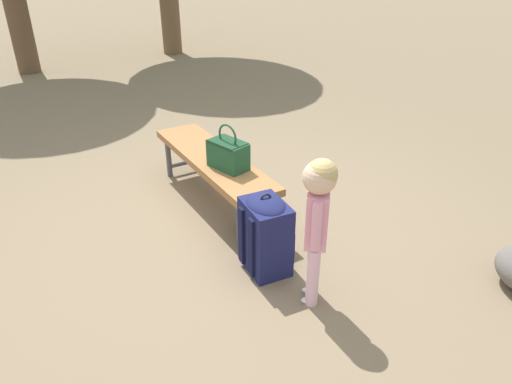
{
  "coord_description": "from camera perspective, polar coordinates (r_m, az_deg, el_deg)",
  "views": [
    {
      "loc": [
        2.86,
        -1.46,
        2.12
      ],
      "look_at": [
        0.22,
        0.06,
        0.45
      ],
      "focal_mm": 33.7,
      "sensor_mm": 36.0,
      "label": 1
    }
  ],
  "objects": [
    {
      "name": "backpack_large",
      "position": [
        3.3,
        1.16,
        -4.79
      ],
      "size": [
        0.37,
        0.34,
        0.6
      ],
      "color": "#191E4C",
      "rests_on": "ground"
    },
    {
      "name": "child_standing",
      "position": [
        2.85,
        7.34,
        -2.2
      ],
      "size": [
        0.23,
        0.2,
        1.0
      ],
      "color": "#E5B2C6",
      "rests_on": "ground"
    },
    {
      "name": "backpack_small",
      "position": [
        3.79,
        -0.78,
        -2.81
      ],
      "size": [
        0.18,
        0.2,
        0.28
      ],
      "color": "black",
      "rests_on": "ground"
    },
    {
      "name": "handbag",
      "position": [
        3.8,
        -3.34,
        4.62
      ],
      "size": [
        0.36,
        0.26,
        0.37
      ],
      "color": "#1E4C2D",
      "rests_on": "park_bench"
    },
    {
      "name": "park_bench",
      "position": [
        4.08,
        -5.1,
        3.52
      ],
      "size": [
        1.61,
        0.43,
        0.45
      ],
      "color": "#9E6B3D",
      "rests_on": "ground"
    },
    {
      "name": "ground_plane",
      "position": [
        3.85,
        -2.38,
        -4.75
      ],
      "size": [
        40.0,
        40.0,
        0.0
      ],
      "primitive_type": "plane",
      "color": "#7F6B51",
      "rests_on": "ground"
    }
  ]
}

